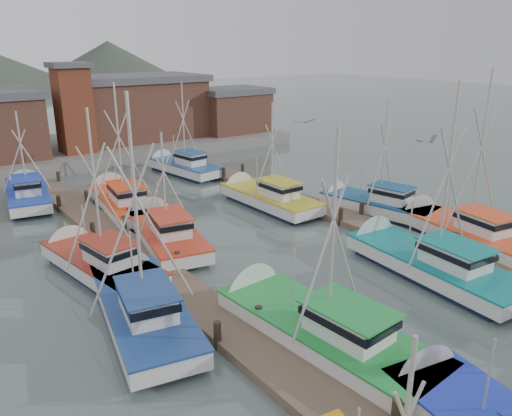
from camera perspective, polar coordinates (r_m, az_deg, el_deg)
ground at (r=26.19m, az=8.25°, el=-7.78°), size 260.00×260.00×0.00m
dock_left at (r=25.37m, az=-9.88°, el=-8.24°), size 2.30×46.00×1.50m
dock_right at (r=33.40m, az=11.98°, el=-1.73°), size 2.30×46.00×1.50m
quay at (r=57.09m, az=-18.87°, el=6.40°), size 44.00×16.00×1.20m
shed_center at (r=58.53m, az=-13.64°, el=11.20°), size 14.84×9.54×6.90m
shed_right at (r=61.24m, az=-2.79°, el=11.18°), size 8.48×6.36×5.20m
lookout_tower at (r=51.97m, az=-20.13°, el=10.73°), size 3.60×3.60×8.50m
boat_4 at (r=20.66m, az=6.47°, el=-13.19°), size 3.97×10.48×9.71m
boat_5 at (r=27.48m, az=18.66°, el=-5.73°), size 4.34×10.52×10.81m
boat_6 at (r=22.58m, az=-13.12°, el=-10.63°), size 4.85×10.13×10.66m
boat_7 at (r=32.74m, az=22.20°, el=-2.26°), size 4.56×9.92×11.04m
boat_8 at (r=30.56m, az=-10.49°, el=-2.62°), size 4.72×9.81×7.61m
boat_9 at (r=36.71m, az=1.06°, el=1.28°), size 3.45×9.36×8.42m
boat_10 at (r=27.27m, az=-17.76°, el=-5.83°), size 4.01×9.22×9.38m
boat_11 at (r=36.05m, az=13.02°, el=0.48°), size 4.22×8.89×8.71m
boat_12 at (r=37.23m, az=-15.14°, el=0.88°), size 4.25×10.06×9.90m
boat_13 at (r=46.50m, az=-8.58°, el=4.74°), size 3.83×9.01×9.02m
boat_14 at (r=41.38m, az=-24.65°, el=1.55°), size 4.20×9.27×7.65m
gull_near at (r=18.80m, az=18.89°, el=7.30°), size 1.53×0.66×0.24m
gull_far at (r=29.36m, az=5.60°, el=9.76°), size 1.55×0.64×0.24m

